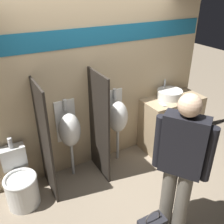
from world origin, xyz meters
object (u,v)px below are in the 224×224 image
(cell_phone, at_px, (163,104))
(urinal_near_counter, at_px, (69,130))
(sink_basin, at_px, (170,94))
(urinal_far, at_px, (118,117))
(person_in_vest, at_px, (181,162))
(toilet, at_px, (21,184))

(cell_phone, bearing_deg, urinal_near_counter, 171.92)
(sink_basin, xyz_separation_m, urinal_far, (-0.97, 0.06, -0.19))
(cell_phone, relative_size, person_in_vest, 0.08)
(urinal_near_counter, xyz_separation_m, toilet, (-0.79, -0.19, -0.50))
(person_in_vest, bearing_deg, toilet, 15.37)
(cell_phone, bearing_deg, urinal_far, 163.23)
(toilet, distance_m, person_in_vest, 2.08)
(urinal_near_counter, bearing_deg, cell_phone, -8.08)
(sink_basin, bearing_deg, urinal_far, 176.59)
(cell_phone, height_order, toilet, cell_phone)
(cell_phone, distance_m, urinal_far, 0.75)
(person_in_vest, bearing_deg, urinal_near_counter, -8.53)
(person_in_vest, bearing_deg, sink_basin, -71.35)
(person_in_vest, bearing_deg, cell_phone, -66.76)
(urinal_near_counter, distance_m, urinal_far, 0.79)
(sink_basin, bearing_deg, toilet, -177.06)
(urinal_near_counter, relative_size, toilet, 1.38)
(sink_basin, relative_size, urinal_far, 0.34)
(cell_phone, xyz_separation_m, urinal_far, (-0.71, 0.21, -0.13))
(sink_basin, bearing_deg, cell_phone, -149.73)
(toilet, bearing_deg, cell_phone, -0.59)
(urinal_far, relative_size, person_in_vest, 0.70)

